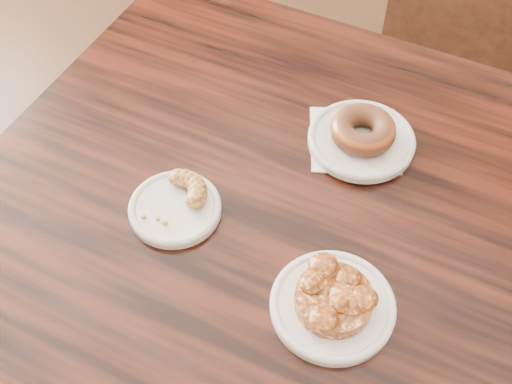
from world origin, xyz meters
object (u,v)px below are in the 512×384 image
Objects in this scene: cafe_table at (272,334)px; glazed_donut at (363,130)px; cruller_fragment at (174,201)px; chair_far at (491,40)px; apple_fritter at (334,298)px.

glazed_donut is at bearing 75.17° from cafe_table.
cafe_table is at bearing 26.58° from cruller_fragment.
glazed_donut is (0.01, -0.78, 0.33)m from chair_far.
chair_far is 8.96× the size of cruller_fragment.
chair_far reaches higher than glazed_donut.
chair_far is 8.43× the size of glazed_donut.
chair_far is (0.01, 0.99, 0.08)m from cafe_table.
apple_fritter is 0.28m from cruller_fragment.
apple_fritter is at bearing 0.12° from cruller_fragment.
cafe_table is at bearing 88.11° from chair_far.
chair_far is at bearing 79.97° from cafe_table.
apple_fritter is (0.14, -0.07, 0.40)m from cafe_table.
chair_far reaches higher than cafe_table.
cafe_table is at bearing -95.15° from glazed_donut.
chair_far reaches higher than apple_fritter.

